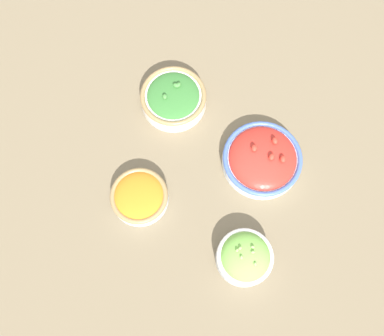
{
  "coord_description": "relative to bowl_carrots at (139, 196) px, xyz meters",
  "views": [
    {
      "loc": [
        -0.17,
        0.26,
        0.98
      ],
      "look_at": [
        0.0,
        0.0,
        0.03
      ],
      "focal_mm": 40.0,
      "sensor_mm": 36.0,
      "label": 1
    }
  ],
  "objects": [
    {
      "name": "bowl_lettuce",
      "position": [
        -0.27,
        -0.01,
        0.01
      ],
      "size": [
        0.13,
        0.13,
        0.08
      ],
      "color": "silver",
      "rests_on": "ground_plane"
    },
    {
      "name": "bowl_carrots",
      "position": [
        0.0,
        0.0,
        0.0
      ],
      "size": [
        0.13,
        0.13,
        0.05
      ],
      "color": "silver",
      "rests_on": "ground_plane"
    },
    {
      "name": "bowl_broccoli",
      "position": [
        0.07,
        -0.25,
        0.01
      ],
      "size": [
        0.16,
        0.16,
        0.06
      ],
      "color": "silver",
      "rests_on": "ground_plane"
    },
    {
      "name": "ground_plane",
      "position": [
        -0.07,
        -0.12,
        -0.02
      ],
      "size": [
        3.0,
        3.0,
        0.0
      ],
      "primitive_type": "plane",
      "color": "#75664C"
    },
    {
      "name": "bowl_cherry_tomatoes",
      "position": [
        -0.19,
        -0.23,
        0.0
      ],
      "size": [
        0.19,
        0.19,
        0.06
      ],
      "color": "silver",
      "rests_on": "ground_plane"
    }
  ]
}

